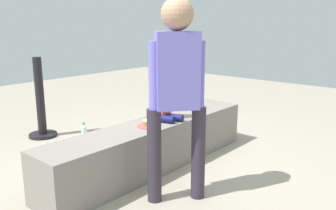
# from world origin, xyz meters

# --- Properties ---
(ground_plane) EXTENTS (12.00, 12.00, 0.00)m
(ground_plane) POSITION_xyz_m (0.00, 0.00, 0.00)
(ground_plane) COLOR #9E9483
(concrete_ledge) EXTENTS (2.60, 0.47, 0.48)m
(concrete_ledge) POSITION_xyz_m (0.00, 0.00, 0.24)
(concrete_ledge) COLOR gray
(concrete_ledge) RESTS_ON ground_plane
(child_seated) EXTENTS (0.29, 0.34, 0.48)m
(child_seated) POSITION_xyz_m (0.15, 0.01, 0.70)
(child_seated) COLOR #161853
(child_seated) RESTS_ON concrete_ledge
(adult_standing) EXTENTS (0.41, 0.38, 1.68)m
(adult_standing) POSITION_xyz_m (-0.38, -0.62, 1.01)
(adult_standing) COLOR #302835
(adult_standing) RESTS_ON ground_plane
(cake_plate) EXTENTS (0.22, 0.22, 0.07)m
(cake_plate) POSITION_xyz_m (-0.13, -0.06, 0.51)
(cake_plate) COLOR #E0594C
(cake_plate) RESTS_ON concrete_ledge
(gift_bag) EXTENTS (0.20, 0.08, 0.31)m
(gift_bag) POSITION_xyz_m (-0.74, 0.76, 0.14)
(gift_bag) COLOR #4C99E0
(gift_bag) RESTS_ON ground_plane
(railing_post) EXTENTS (0.36, 0.36, 1.05)m
(railing_post) POSITION_xyz_m (-0.22, 1.81, 0.39)
(railing_post) COLOR black
(railing_post) RESTS_ON ground_plane
(water_bottle_near_gift) EXTENTS (0.07, 0.07, 0.23)m
(water_bottle_near_gift) POSITION_xyz_m (0.05, 1.27, 0.11)
(water_bottle_near_gift) COLOR silver
(water_bottle_near_gift) RESTS_ON ground_plane
(water_bottle_far_side) EXTENTS (0.06, 0.06, 0.19)m
(water_bottle_far_side) POSITION_xyz_m (0.03, 0.50, 0.09)
(water_bottle_far_side) COLOR silver
(water_bottle_far_side) RESTS_ON ground_plane
(party_cup_red) EXTENTS (0.07, 0.07, 0.10)m
(party_cup_red) POSITION_xyz_m (0.23, 1.24, 0.05)
(party_cup_red) COLOR red
(party_cup_red) RESTS_ON ground_plane
(cake_box_white) EXTENTS (0.34, 0.32, 0.13)m
(cake_box_white) POSITION_xyz_m (-0.33, 0.47, 0.06)
(cake_box_white) COLOR white
(cake_box_white) RESTS_ON ground_plane
(handbag_black_leather) EXTENTS (0.31, 0.14, 0.32)m
(handbag_black_leather) POSITION_xyz_m (0.79, 0.74, 0.11)
(handbag_black_leather) COLOR black
(handbag_black_leather) RESTS_ON ground_plane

